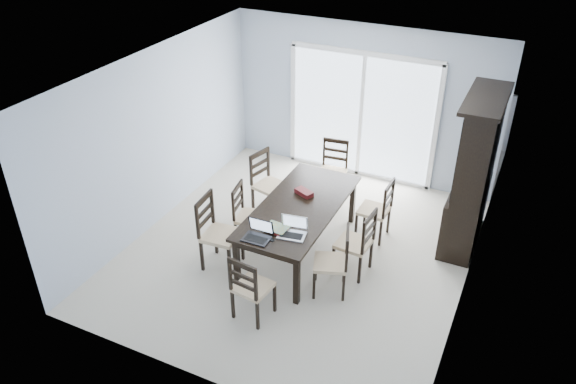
# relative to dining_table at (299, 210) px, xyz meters

# --- Properties ---
(floor) EXTENTS (5.00, 5.00, 0.00)m
(floor) POSITION_rel_dining_table_xyz_m (0.00, 0.00, -0.67)
(floor) COLOR beige
(floor) RESTS_ON ground
(ceiling) EXTENTS (5.00, 5.00, 0.00)m
(ceiling) POSITION_rel_dining_table_xyz_m (0.00, 0.00, 1.93)
(ceiling) COLOR white
(ceiling) RESTS_ON back_wall
(back_wall) EXTENTS (4.50, 0.02, 2.60)m
(back_wall) POSITION_rel_dining_table_xyz_m (0.00, 2.50, 0.63)
(back_wall) COLOR #A6B3C6
(back_wall) RESTS_ON floor
(wall_left) EXTENTS (0.02, 5.00, 2.60)m
(wall_left) POSITION_rel_dining_table_xyz_m (-2.25, 0.00, 0.63)
(wall_left) COLOR #A6B3C6
(wall_left) RESTS_ON floor
(wall_right) EXTENTS (0.02, 5.00, 2.60)m
(wall_right) POSITION_rel_dining_table_xyz_m (2.25, 0.00, 0.63)
(wall_right) COLOR #A6B3C6
(wall_right) RESTS_ON floor
(balcony) EXTENTS (4.50, 2.00, 0.10)m
(balcony) POSITION_rel_dining_table_xyz_m (0.00, 3.50, -0.72)
(balcony) COLOR gray
(balcony) RESTS_ON ground
(railing) EXTENTS (4.50, 0.06, 1.10)m
(railing) POSITION_rel_dining_table_xyz_m (0.00, 4.50, -0.12)
(railing) COLOR #99999E
(railing) RESTS_ON balcony
(dining_table) EXTENTS (1.00, 2.20, 0.75)m
(dining_table) POSITION_rel_dining_table_xyz_m (0.00, 0.00, 0.00)
(dining_table) COLOR black
(dining_table) RESTS_ON floor
(china_hutch) EXTENTS (0.50, 1.38, 2.20)m
(china_hutch) POSITION_rel_dining_table_xyz_m (2.02, 1.25, 0.40)
(china_hutch) COLOR black
(china_hutch) RESTS_ON floor
(sliding_door) EXTENTS (2.52, 0.05, 2.18)m
(sliding_door) POSITION_rel_dining_table_xyz_m (0.00, 2.48, 0.41)
(sliding_door) COLOR silver
(sliding_door) RESTS_ON floor
(chair_left_near) EXTENTS (0.50, 0.48, 1.20)m
(chair_left_near) POSITION_rel_dining_table_xyz_m (-0.90, -0.75, -0.04)
(chair_left_near) COLOR black
(chair_left_near) RESTS_ON floor
(chair_left_mid) EXTENTS (0.47, 0.46, 1.06)m
(chair_left_mid) POSITION_rel_dining_table_xyz_m (-0.77, -0.14, -0.11)
(chair_left_mid) COLOR black
(chair_left_mid) RESTS_ON floor
(chair_left_far) EXTENTS (0.53, 0.52, 1.14)m
(chair_left_far) POSITION_rel_dining_table_xyz_m (-0.90, 0.74, -0.07)
(chair_left_far) COLOR black
(chair_left_far) RESTS_ON floor
(chair_right_near) EXTENTS (0.53, 0.52, 1.08)m
(chair_right_near) POSITION_rel_dining_table_xyz_m (0.78, -0.57, -0.10)
(chair_right_near) COLOR black
(chair_right_near) RESTS_ON floor
(chair_right_mid) EXTENTS (0.46, 0.45, 1.11)m
(chair_right_mid) POSITION_rel_dining_table_xyz_m (0.92, -0.12, -0.09)
(chair_right_mid) COLOR black
(chair_right_mid) RESTS_ON floor
(chair_right_far) EXTENTS (0.43, 0.41, 1.08)m
(chair_right_far) POSITION_rel_dining_table_xyz_m (0.91, 0.78, -0.10)
(chair_right_far) COLOR black
(chair_right_far) RESTS_ON floor
(chair_end_near) EXTENTS (0.44, 0.46, 1.06)m
(chair_end_near) POSITION_rel_dining_table_xyz_m (0.03, -1.50, -0.11)
(chair_end_near) COLOR black
(chair_end_near) RESTS_ON floor
(chair_end_far) EXTENTS (0.46, 0.48, 1.12)m
(chair_end_far) POSITION_rel_dining_table_xyz_m (-0.13, 1.60, -0.08)
(chair_end_far) COLOR black
(chair_end_far) RESTS_ON floor
(laptop_dark) EXTENTS (0.34, 0.24, 0.23)m
(laptop_dark) POSITION_rel_dining_table_xyz_m (-0.16, -0.94, 0.13)
(laptop_dark) COLOR black
(laptop_dark) RESTS_ON dining_table
(laptop_silver) EXTENTS (0.37, 0.29, 0.23)m
(laptop_silver) POSITION_rel_dining_table_xyz_m (0.21, -0.69, 0.13)
(laptop_silver) COLOR silver
(laptop_silver) RESTS_ON dining_table
(book_stack) EXTENTS (0.31, 0.25, 0.05)m
(book_stack) POSITION_rel_dining_table_xyz_m (-0.03, -0.65, 0.10)
(book_stack) COLOR maroon
(book_stack) RESTS_ON dining_table
(cell_phone) EXTENTS (0.11, 0.07, 0.01)m
(cell_phone) POSITION_rel_dining_table_xyz_m (0.00, -0.87, 0.08)
(cell_phone) COLOR black
(cell_phone) RESTS_ON dining_table
(game_box) EXTENTS (0.30, 0.23, 0.07)m
(game_box) POSITION_rel_dining_table_xyz_m (-0.06, 0.28, 0.11)
(game_box) COLOR #501016
(game_box) RESTS_ON dining_table
(hot_tub) EXTENTS (2.18, 1.99, 1.04)m
(hot_tub) POSITION_rel_dining_table_xyz_m (-0.82, 3.57, -0.15)
(hot_tub) COLOR brown
(hot_tub) RESTS_ON balcony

